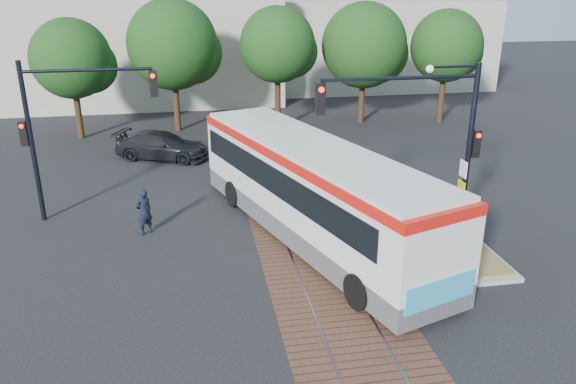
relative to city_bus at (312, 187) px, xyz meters
name	(u,v)px	position (x,y,z in m)	size (l,w,h in m)	color
ground	(309,246)	(-0.23, -0.71, -1.90)	(120.00, 120.00, 0.00)	black
trackbed	(289,203)	(-0.23, 3.29, -1.90)	(3.60, 40.00, 0.02)	brown
tree_row	(271,47)	(0.98, 15.71, 2.95)	(26.40, 5.60, 7.67)	#382314
warehouses	(227,44)	(-0.75, 28.04, 1.91)	(40.00, 13.00, 8.00)	#ADA899
city_bus	(312,187)	(0.00, 0.00, 0.00)	(6.64, 12.91, 3.41)	#48484A
traffic_island	(452,238)	(4.59, -1.61, -1.57)	(2.20, 5.20, 1.13)	gray
signal_pole_main	(435,130)	(3.63, -1.52, 2.26)	(5.49, 0.46, 6.00)	black
signal_pole_left	(61,119)	(-8.60, 3.29, 1.96)	(4.99, 0.34, 6.00)	black
officer	(144,212)	(-5.83, 1.33, -1.05)	(0.62, 0.41, 1.70)	black
parked_car	(162,146)	(-5.48, 10.43, -1.21)	(1.93, 4.74, 1.38)	black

